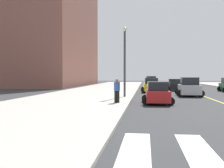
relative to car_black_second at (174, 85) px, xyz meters
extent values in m
cube|color=#B2ADA3|center=(-10.19, -15.55, -0.71)|extent=(10.00, 120.00, 0.15)
cube|color=silver|center=(-4.29, -31.55, -0.78)|extent=(0.90, 4.00, 0.01)
cube|color=silver|center=(-2.49, -31.55, -0.78)|extent=(0.90, 4.00, 0.01)
cube|color=yellow|center=(2.01, 4.45, -0.78)|extent=(0.16, 80.00, 0.01)
cube|color=brown|center=(-24.86, 18.30, 12.30)|extent=(16.00, 32.00, 26.16)
cube|color=black|center=(0.00, 0.06, -0.17)|extent=(1.81, 3.80, 0.80)
cube|color=#1E2328|center=(0.01, -0.17, 0.55)|extent=(1.49, 1.92, 0.68)
cylinder|color=black|center=(0.83, 1.24, -0.48)|extent=(0.61, 0.22, 0.61)
cylinder|color=black|center=(-0.90, 1.19, -0.48)|extent=(0.61, 0.22, 0.61)
cylinder|color=black|center=(0.90, -1.08, -0.48)|extent=(0.61, 0.22, 0.61)
cylinder|color=black|center=(-0.83, -1.13, -0.48)|extent=(0.61, 0.22, 0.61)
cylinder|color=black|center=(5.99, -0.53, -0.45)|extent=(0.68, 0.23, 0.68)
cube|color=#B7B7BC|center=(0.51, -9.95, -0.06)|extent=(2.13, 4.46, 0.94)
cube|color=#1E2328|center=(0.50, -10.21, 0.78)|extent=(1.74, 2.25, 0.79)
cylinder|color=black|center=(1.57, -8.62, -0.43)|extent=(0.72, 0.25, 0.71)
cylinder|color=black|center=(-0.46, -8.55, -0.43)|extent=(0.72, 0.25, 0.71)
cylinder|color=black|center=(1.48, -11.34, -0.43)|extent=(0.72, 0.25, 0.71)
cylinder|color=black|center=(-0.55, -11.27, -0.43)|extent=(0.72, 0.25, 0.71)
cube|color=slate|center=(-2.99, 12.41, -0.04)|extent=(2.13, 4.55, 0.97)
cube|color=#1E2328|center=(-3.00, 12.14, 0.83)|extent=(1.76, 2.29, 0.82)
cylinder|color=black|center=(-1.92, 13.78, -0.42)|extent=(0.73, 0.25, 0.73)
cylinder|color=black|center=(-4.01, 13.83, -0.42)|extent=(0.73, 0.25, 0.73)
cylinder|color=black|center=(-1.98, 10.99, -0.42)|extent=(0.73, 0.25, 0.73)
cylinder|color=black|center=(-4.06, 11.03, -0.42)|extent=(0.73, 0.25, 0.73)
cube|color=gold|center=(-3.32, -4.06, -0.11)|extent=(2.01, 4.19, 0.88)
cube|color=#1E2328|center=(-3.32, -4.31, 0.69)|extent=(1.64, 2.12, 0.75)
cylinder|color=black|center=(-2.42, -2.75, -0.45)|extent=(0.67, 0.24, 0.67)
cylinder|color=black|center=(-4.32, -2.82, -0.45)|extent=(0.67, 0.24, 0.67)
cylinder|color=black|center=(-2.33, -5.31, -0.45)|extent=(0.67, 0.24, 0.67)
cylinder|color=black|center=(-4.23, -5.37, -0.45)|extent=(0.67, 0.24, 0.67)
cube|color=red|center=(-3.11, -18.38, -0.16)|extent=(1.79, 3.82, 0.81)
cube|color=#1E2328|center=(-3.11, -18.60, 0.57)|extent=(1.48, 1.92, 0.69)
cylinder|color=black|center=(-2.26, -17.18, -0.48)|extent=(0.62, 0.21, 0.61)
cylinder|color=black|center=(-4.01, -17.22, -0.48)|extent=(0.62, 0.21, 0.61)
cylinder|color=black|center=(-2.21, -19.53, -0.48)|extent=(0.62, 0.21, 0.61)
cylinder|color=black|center=(-3.96, -19.57, -0.48)|extent=(0.62, 0.21, 0.61)
cylinder|color=black|center=(-6.02, -19.34, -0.19)|extent=(0.20, 0.20, 0.88)
cylinder|color=black|center=(-6.20, -19.35, -0.19)|extent=(0.20, 0.20, 0.88)
cylinder|color=#335199|center=(-6.11, -19.35, 0.57)|extent=(0.44, 0.44, 0.66)
sphere|color=#936B4C|center=(-6.11, -19.35, 1.02)|extent=(0.24, 0.24, 0.24)
cylinder|color=#38383D|center=(-5.99, -13.43, 2.49)|extent=(0.20, 0.20, 6.25)
sphere|color=silver|center=(-5.99, -13.43, 5.76)|extent=(0.44, 0.44, 0.44)
camera|label=1|loc=(-3.98, -39.93, 1.39)|focal=44.88mm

